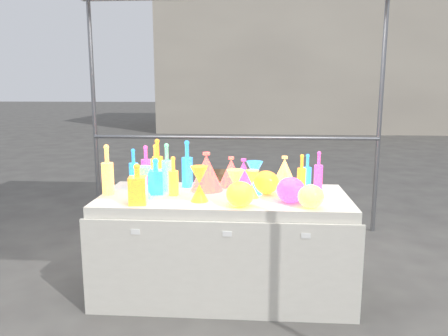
# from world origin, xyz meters

# --- Properties ---
(ground) EXTENTS (80.00, 80.00, 0.00)m
(ground) POSITION_xyz_m (0.00, 0.00, 0.00)
(ground) COLOR #63605B
(ground) RESTS_ON ground
(display_table) EXTENTS (1.84, 0.83, 0.75)m
(display_table) POSITION_xyz_m (0.00, -0.01, 0.37)
(display_table) COLOR silver
(display_table) RESTS_ON ground
(background_building) EXTENTS (14.00, 6.00, 6.00)m
(background_building) POSITION_xyz_m (4.00, 14.00, 3.00)
(background_building) COLOR #BCB29D
(background_building) RESTS_ON ground
(cardboard_box_closed) EXTENTS (0.54, 0.40, 0.38)m
(cardboard_box_closed) POSITION_xyz_m (-0.13, 2.74, 0.19)
(cardboard_box_closed) COLOR #8A603E
(cardboard_box_closed) RESTS_ON ground
(cardboard_box_flat) EXTENTS (0.84, 0.74, 0.06)m
(cardboard_box_flat) POSITION_xyz_m (-0.07, 2.76, 0.03)
(cardboard_box_flat) COLOR #8A603E
(cardboard_box_flat) RESTS_ON ground
(bottle_0) EXTENTS (0.09, 0.09, 0.32)m
(bottle_0) POSITION_xyz_m (-0.58, 0.35, 0.91)
(bottle_0) COLOR red
(bottle_0) RESTS_ON display_table
(bottle_1) EXTENTS (0.09, 0.09, 0.31)m
(bottle_1) POSITION_xyz_m (-0.72, 0.18, 0.90)
(bottle_1) COLOR #188930
(bottle_1) RESTS_ON display_table
(bottle_2) EXTENTS (0.09, 0.09, 0.38)m
(bottle_2) POSITION_xyz_m (-0.53, 0.20, 0.94)
(bottle_2) COLOR yellow
(bottle_2) RESTS_ON display_table
(bottle_3) EXTENTS (0.10, 0.10, 0.31)m
(bottle_3) POSITION_xyz_m (-0.66, 0.35, 0.91)
(bottle_3) COLOR #1D64AA
(bottle_3) RESTS_ON display_table
(bottle_4) EXTENTS (0.11, 0.11, 0.37)m
(bottle_4) POSITION_xyz_m (-0.85, -0.04, 0.93)
(bottle_4) COLOR #148065
(bottle_4) RESTS_ON display_table
(bottle_5) EXTENTS (0.10, 0.10, 0.36)m
(bottle_5) POSITION_xyz_m (-0.44, 0.11, 0.93)
(bottle_5) COLOR #A8216E
(bottle_5) RESTS_ON display_table
(bottle_6) EXTENTS (0.09, 0.09, 0.29)m
(bottle_6) POSITION_xyz_m (-0.37, -0.03, 0.89)
(bottle_6) COLOR red
(bottle_6) RESTS_ON display_table
(bottle_7) EXTENTS (0.12, 0.12, 0.37)m
(bottle_7) POSITION_xyz_m (-0.31, 0.24, 0.93)
(bottle_7) COLOR #188930
(bottle_7) RESTS_ON display_table
(decanter_1) EXTENTS (0.13, 0.13, 0.28)m
(decanter_1) POSITION_xyz_m (-0.56, -0.29, 0.89)
(decanter_1) COLOR yellow
(decanter_1) RESTS_ON display_table
(decanter_2) EXTENTS (0.12, 0.12, 0.27)m
(decanter_2) POSITION_xyz_m (-0.50, 0.00, 0.88)
(decanter_2) COLOR #188930
(decanter_2) RESTS_ON display_table
(hourglass_0) EXTENTS (0.13, 0.13, 0.25)m
(hourglass_0) POSITION_xyz_m (-0.16, -0.19, 0.87)
(hourglass_0) COLOR yellow
(hourglass_0) RESTS_ON display_table
(hourglass_2) EXTENTS (0.14, 0.14, 0.24)m
(hourglass_2) POSITION_xyz_m (0.09, -0.27, 0.87)
(hourglass_2) COLOR #148065
(hourglass_2) RESTS_ON display_table
(hourglass_3) EXTENTS (0.13, 0.13, 0.23)m
(hourglass_3) POSITION_xyz_m (-0.55, -0.16, 0.87)
(hourglass_3) COLOR #A8216E
(hourglass_3) RESTS_ON display_table
(hourglass_4) EXTENTS (0.11, 0.11, 0.20)m
(hourglass_4) POSITION_xyz_m (0.20, -0.07, 0.85)
(hourglass_4) COLOR red
(hourglass_4) RESTS_ON display_table
(hourglass_5) EXTENTS (0.13, 0.13, 0.24)m
(hourglass_5) POSITION_xyz_m (0.22, 0.03, 0.87)
(hourglass_5) COLOR #188930
(hourglass_5) RESTS_ON display_table
(globe_0) EXTENTS (0.23, 0.23, 0.15)m
(globe_0) POSITION_xyz_m (0.13, -0.30, 0.82)
(globe_0) COLOR red
(globe_0) RESTS_ON display_table
(globe_1) EXTENTS (0.19, 0.19, 0.14)m
(globe_1) POSITION_xyz_m (0.59, -0.30, 0.82)
(globe_1) COLOR #148065
(globe_1) RESTS_ON display_table
(globe_2) EXTENTS (0.24, 0.24, 0.15)m
(globe_2) POSITION_xyz_m (0.30, 0.05, 0.83)
(globe_2) COLOR yellow
(globe_2) RESTS_ON display_table
(globe_3) EXTENTS (0.26, 0.26, 0.16)m
(globe_3) POSITION_xyz_m (0.47, -0.18, 0.83)
(globe_3) COLOR #1D64AA
(globe_3) RESTS_ON display_table
(lampshade_0) EXTENTS (0.32, 0.32, 0.29)m
(lampshade_0) POSITION_xyz_m (-0.14, 0.14, 0.90)
(lampshade_0) COLOR gold
(lampshade_0) RESTS_ON display_table
(lampshade_1) EXTENTS (0.20, 0.20, 0.24)m
(lampshade_1) POSITION_xyz_m (0.04, 0.28, 0.87)
(lampshade_1) COLOR gold
(lampshade_1) RESTS_ON display_table
(lampshade_2) EXTENTS (0.25, 0.25, 0.22)m
(lampshade_2) POSITION_xyz_m (0.13, 0.28, 0.86)
(lampshade_2) COLOR #1D64AA
(lampshade_2) RESTS_ON display_table
(lampshade_3) EXTENTS (0.24, 0.24, 0.25)m
(lampshade_3) POSITION_xyz_m (0.45, 0.28, 0.87)
(lampshade_3) COLOR #148065
(lampshade_3) RESTS_ON display_table
(bottle_8) EXTENTS (0.08, 0.08, 0.28)m
(bottle_8) POSITION_xyz_m (0.62, 0.18, 0.89)
(bottle_8) COLOR #188930
(bottle_8) RESTS_ON display_table
(bottle_9) EXTENTS (0.08, 0.08, 0.29)m
(bottle_9) POSITION_xyz_m (0.57, 0.12, 0.89)
(bottle_9) COLOR yellow
(bottle_9) RESTS_ON display_table
(bottle_10) EXTENTS (0.08, 0.08, 0.30)m
(bottle_10) POSITION_xyz_m (0.71, 0.23, 0.90)
(bottle_10) COLOR #1D64AA
(bottle_10) RESTS_ON display_table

